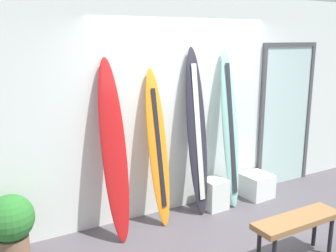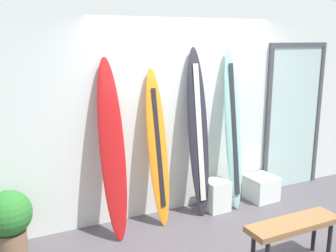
# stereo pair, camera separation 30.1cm
# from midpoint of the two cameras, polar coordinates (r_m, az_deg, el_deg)

# --- Properties ---
(ground) EXTENTS (8.00, 8.00, 0.04)m
(ground) POSITION_cam_midpoint_polar(r_m,az_deg,el_deg) (4.55, 8.57, -17.29)
(ground) COLOR #4F494F
(wall_back) EXTENTS (7.20, 0.20, 2.80)m
(wall_back) POSITION_cam_midpoint_polar(r_m,az_deg,el_deg) (5.08, 0.03, 3.21)
(wall_back) COLOR silver
(wall_back) RESTS_ON ground
(surfboard_crimson) EXTENTS (0.31, 0.53, 2.06)m
(surfboard_crimson) POSITION_cam_midpoint_polar(r_m,az_deg,el_deg) (4.38, -9.93, -3.75)
(surfboard_crimson) COLOR #AD1516
(surfboard_crimson) RESTS_ON ground
(surfboard_sunset) EXTENTS (0.27, 0.42, 1.91)m
(surfboard_sunset) POSITION_cam_midpoint_polar(r_m,az_deg,el_deg) (4.68, -3.35, -3.45)
(surfboard_sunset) COLOR orange
(surfboard_sunset) RESTS_ON ground
(surfboard_charcoal) EXTENTS (0.28, 0.39, 2.15)m
(surfboard_charcoal) POSITION_cam_midpoint_polar(r_m,az_deg,el_deg) (4.93, 2.54, -1.09)
(surfboard_charcoal) COLOR #26242F
(surfboard_charcoal) RESTS_ON ground
(surfboard_seafoam) EXTENTS (0.25, 0.44, 2.14)m
(surfboard_seafoam) POSITION_cam_midpoint_polar(r_m,az_deg,el_deg) (5.20, 7.50, -0.53)
(surfboard_seafoam) COLOR #85BFB5
(surfboard_seafoam) RESTS_ON ground
(display_block_left) EXTENTS (0.40, 0.40, 0.34)m
(display_block_left) POSITION_cam_midpoint_polar(r_m,az_deg,el_deg) (5.75, 11.50, -8.63)
(display_block_left) COLOR white
(display_block_left) RESTS_ON ground
(display_block_center) EXTENTS (0.30, 0.30, 0.41)m
(display_block_center) POSITION_cam_midpoint_polar(r_m,az_deg,el_deg) (5.29, 5.25, -9.99)
(display_block_center) COLOR silver
(display_block_center) RESTS_ON ground
(glass_door) EXTENTS (1.05, 0.06, 2.19)m
(glass_door) POSITION_cam_midpoint_polar(r_m,az_deg,el_deg) (6.16, 15.67, 1.86)
(glass_door) COLOR silver
(glass_door) RESTS_ON ground
(potted_plant) EXTENTS (0.48, 0.48, 0.74)m
(potted_plant) POSITION_cam_midpoint_polar(r_m,az_deg,el_deg) (4.35, -24.09, -13.26)
(potted_plant) COLOR brown
(potted_plant) RESTS_ON ground
(bench) EXTENTS (1.02, 0.29, 0.48)m
(bench) POSITION_cam_midpoint_polar(r_m,az_deg,el_deg) (4.21, 16.57, -13.68)
(bench) COLOR olive
(bench) RESTS_ON ground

